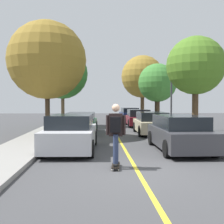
# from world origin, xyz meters

# --- Properties ---
(ground) EXTENTS (80.00, 80.00, 0.00)m
(ground) POSITION_xyz_m (0.00, 0.00, 0.00)
(ground) COLOR #424244
(center_line) EXTENTS (0.12, 39.20, 0.01)m
(center_line) POSITION_xyz_m (0.00, 4.00, 0.00)
(center_line) COLOR gold
(center_line) RESTS_ON ground
(parked_car_left_nearest) EXTENTS (2.05, 4.28, 1.45)m
(parked_car_left_nearest) POSITION_xyz_m (-2.17, 3.39, 0.70)
(parked_car_left_nearest) COLOR #B7B7BC
(parked_car_left_nearest) RESTS_ON ground
(parked_car_left_near) EXTENTS (2.10, 4.43, 1.29)m
(parked_car_left_near) POSITION_xyz_m (-2.17, 9.68, 0.65)
(parked_car_left_near) COLOR #1E5B33
(parked_car_left_near) RESTS_ON ground
(parked_car_right_nearest) EXTENTS (1.94, 4.29, 1.41)m
(parked_car_right_nearest) POSITION_xyz_m (2.17, 3.27, 0.71)
(parked_car_right_nearest) COLOR #38383D
(parked_car_right_nearest) RESTS_ON ground
(parked_car_right_near) EXTENTS (2.00, 4.12, 1.35)m
(parked_car_right_near) POSITION_xyz_m (2.17, 8.89, 0.66)
(parked_car_right_near) COLOR #BCAD89
(parked_car_right_near) RESTS_ON ground
(parked_car_right_far) EXTENTS (1.94, 4.08, 1.35)m
(parked_car_right_far) POSITION_xyz_m (2.17, 14.31, 0.66)
(parked_car_right_far) COLOR maroon
(parked_car_right_far) RESTS_ON ground
(parked_car_right_farthest) EXTENTS (1.88, 4.44, 1.36)m
(parked_car_right_farthest) POSITION_xyz_m (2.17, 20.24, 0.67)
(parked_car_right_farthest) COLOR navy
(parked_car_right_farthest) RESTS_ON ground
(street_tree_left_nearest) EXTENTS (4.23, 4.23, 6.20)m
(street_tree_left_nearest) POSITION_xyz_m (-3.84, 7.48, 4.22)
(street_tree_left_nearest) COLOR #3D2D1E
(street_tree_left_nearest) RESTS_ON sidewalk_left
(street_tree_left_near) EXTENTS (3.92, 3.92, 5.99)m
(street_tree_left_near) POSITION_xyz_m (-3.84, 14.07, 4.16)
(street_tree_left_near) COLOR brown
(street_tree_left_near) RESTS_ON sidewalk_left
(street_tree_right_nearest) EXTENTS (2.94, 2.94, 5.13)m
(street_tree_right_nearest) POSITION_xyz_m (3.84, 6.07, 3.77)
(street_tree_right_nearest) COLOR #4C3823
(street_tree_right_nearest) RESTS_ON sidewalk_right
(street_tree_right_near) EXTENTS (3.17, 3.17, 5.00)m
(street_tree_right_near) POSITION_xyz_m (3.84, 14.85, 3.52)
(street_tree_right_near) COLOR #3D2D1E
(street_tree_right_near) RESTS_ON sidewalk_right
(street_tree_right_far) EXTENTS (4.65, 4.65, 6.93)m
(street_tree_right_far) POSITION_xyz_m (3.84, 22.32, 4.73)
(street_tree_right_far) COLOR #4C3823
(street_tree_right_far) RESTS_ON sidewalk_right
(streetlamp) EXTENTS (0.36, 0.24, 5.09)m
(streetlamp) POSITION_xyz_m (3.92, 10.85, 3.08)
(streetlamp) COLOR #38383D
(streetlamp) RESTS_ON sidewalk_right
(skateboard) EXTENTS (0.31, 0.86, 0.10)m
(skateboard) POSITION_xyz_m (-0.59, 0.45, 0.09)
(skateboard) COLOR black
(skateboard) RESTS_ON ground
(skateboarder) EXTENTS (0.59, 0.71, 1.79)m
(skateboarder) POSITION_xyz_m (-0.59, 0.41, 1.12)
(skateboarder) COLOR black
(skateboarder) RESTS_ON skateboard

